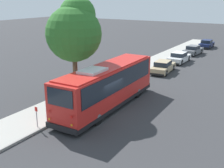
# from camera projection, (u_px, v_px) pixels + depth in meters

# --- Properties ---
(ground_plane) EXTENTS (160.00, 160.00, 0.00)m
(ground_plane) POSITION_uv_depth(u_px,v_px,m) (105.00, 113.00, 20.37)
(ground_plane) COLOR #333335
(sidewalk_slab) EXTENTS (80.00, 3.24, 0.15)m
(sidewalk_slab) POSITION_uv_depth(u_px,v_px,m) (67.00, 103.00, 22.14)
(sidewalk_slab) COLOR #A3A099
(sidewalk_slab) RESTS_ON ground
(curb_strip) EXTENTS (80.00, 0.14, 0.15)m
(curb_strip) POSITION_uv_depth(u_px,v_px,m) (84.00, 107.00, 21.30)
(curb_strip) COLOR gray
(curb_strip) RESTS_ON ground
(shuttle_bus) EXTENTS (11.02, 2.88, 3.38)m
(shuttle_bus) POSITION_uv_depth(u_px,v_px,m) (107.00, 84.00, 20.99)
(shuttle_bus) COLOR red
(shuttle_bus) RESTS_ON ground
(parked_sedan_tan) EXTENTS (4.70, 2.05, 1.31)m
(parked_sedan_tan) POSITION_uv_depth(u_px,v_px,m) (163.00, 67.00, 31.32)
(parked_sedan_tan) COLOR tan
(parked_sedan_tan) RESTS_ON ground
(parked_sedan_white) EXTENTS (4.56, 1.87, 1.33)m
(parked_sedan_white) POSITION_uv_depth(u_px,v_px,m) (179.00, 58.00, 36.13)
(parked_sedan_white) COLOR silver
(parked_sedan_white) RESTS_ON ground
(parked_sedan_gray) EXTENTS (4.44, 2.02, 1.32)m
(parked_sedan_gray) POSITION_uv_depth(u_px,v_px,m) (193.00, 50.00, 41.19)
(parked_sedan_gray) COLOR slate
(parked_sedan_gray) RESTS_ON ground
(parked_sedan_navy) EXTENTS (4.14, 1.79, 1.32)m
(parked_sedan_navy) POSITION_uv_depth(u_px,v_px,m) (207.00, 44.00, 46.79)
(parked_sedan_navy) COLOR #19234C
(parked_sedan_navy) RESTS_ON ground
(street_tree) EXTENTS (4.29, 4.29, 8.02)m
(street_tree) POSITION_uv_depth(u_px,v_px,m) (75.00, 30.00, 21.36)
(street_tree) COLOR brown
(street_tree) RESTS_ON sidewalk_slab
(sign_post_near) EXTENTS (0.06, 0.22, 1.34)m
(sign_post_near) POSITION_uv_depth(u_px,v_px,m) (37.00, 117.00, 17.66)
(sign_post_near) COLOR gray
(sign_post_near) RESTS_ON sidewalk_slab
(sign_post_far) EXTENTS (0.06, 0.06, 1.19)m
(sign_post_far) POSITION_uv_depth(u_px,v_px,m) (55.00, 109.00, 19.08)
(sign_post_far) COLOR gray
(sign_post_far) RESTS_ON sidewalk_slab
(fire_hydrant) EXTENTS (0.22, 0.22, 0.81)m
(fire_hydrant) POSITION_uv_depth(u_px,v_px,m) (129.00, 76.00, 27.81)
(fire_hydrant) COLOR #99999E
(fire_hydrant) RESTS_ON sidewalk_slab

